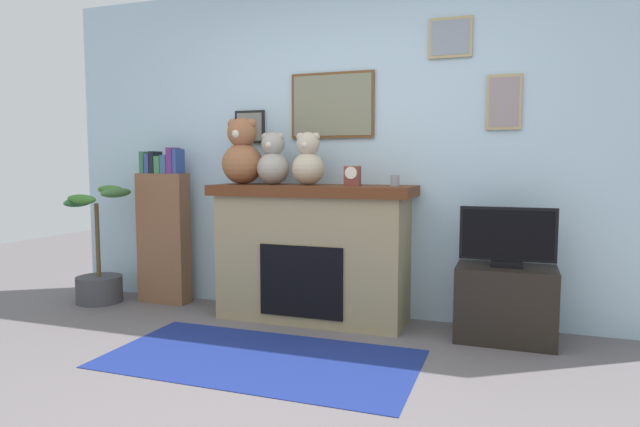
% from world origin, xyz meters
% --- Properties ---
extents(ground_plane, '(12.00, 12.00, 0.00)m').
position_xyz_m(ground_plane, '(0.00, 0.00, 0.00)').
color(ground_plane, '#625C5E').
extents(back_wall, '(5.20, 0.15, 2.60)m').
position_xyz_m(back_wall, '(0.00, 2.00, 1.30)').
color(back_wall, silver).
rests_on(back_wall, ground_plane).
extents(fireplace, '(1.54, 0.56, 1.03)m').
position_xyz_m(fireplace, '(-0.27, 1.69, 0.52)').
color(fireplace, '#92825D').
rests_on(fireplace, ground_plane).
extents(bookshelf, '(0.44, 0.16, 1.32)m').
position_xyz_m(bookshelf, '(-1.65, 1.74, 0.61)').
color(bookshelf, brown).
rests_on(bookshelf, ground_plane).
extents(potted_plant, '(0.50, 0.46, 1.00)m').
position_xyz_m(potted_plant, '(-2.18, 1.55, 0.33)').
color(potted_plant, '#3F3F44').
rests_on(potted_plant, ground_plane).
extents(tv_stand, '(0.64, 0.40, 0.51)m').
position_xyz_m(tv_stand, '(1.13, 1.64, 0.25)').
color(tv_stand, black).
rests_on(tv_stand, ground_plane).
extents(television, '(0.62, 0.14, 0.40)m').
position_xyz_m(television, '(1.13, 1.64, 0.70)').
color(television, black).
rests_on(television, tv_stand).
extents(area_rug, '(1.91, 0.98, 0.01)m').
position_xyz_m(area_rug, '(-0.27, 0.76, 0.00)').
color(area_rug, navy).
rests_on(area_rug, ground_plane).
extents(candle_jar, '(0.06, 0.06, 0.08)m').
position_xyz_m(candle_jar, '(0.36, 1.67, 1.07)').
color(candle_jar, gray).
rests_on(candle_jar, fireplace).
extents(mantel_clock, '(0.11, 0.08, 0.14)m').
position_xyz_m(mantel_clock, '(0.05, 1.67, 1.10)').
color(mantel_clock, brown).
rests_on(mantel_clock, fireplace).
extents(teddy_bear_grey, '(0.32, 0.32, 0.52)m').
position_xyz_m(teddy_bear_grey, '(-0.85, 1.67, 1.26)').
color(teddy_bear_grey, '#965D3B').
rests_on(teddy_bear_grey, fireplace).
extents(teddy_bear_tan, '(0.25, 0.25, 0.40)m').
position_xyz_m(teddy_bear_tan, '(-0.59, 1.67, 1.21)').
color(teddy_bear_tan, '#A29C91').
rests_on(teddy_bear_tan, fireplace).
extents(teddy_bear_brown, '(0.25, 0.25, 0.40)m').
position_xyz_m(teddy_bear_brown, '(-0.30, 1.67, 1.21)').
color(teddy_bear_brown, '#BFAF95').
rests_on(teddy_bear_brown, fireplace).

